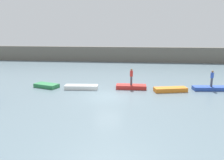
% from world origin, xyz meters
% --- Properties ---
extents(ground_plane, '(120.00, 120.00, 0.00)m').
position_xyz_m(ground_plane, '(0.00, 0.00, 0.00)').
color(ground_plane, slate).
extents(embankment_wall, '(80.00, 1.20, 2.95)m').
position_xyz_m(embankment_wall, '(0.00, 24.07, 1.47)').
color(embankment_wall, '#666056').
rests_on(embankment_wall, ground_plane).
extents(rowboat_green, '(2.91, 2.02, 0.41)m').
position_xyz_m(rowboat_green, '(-7.16, 2.68, 0.20)').
color(rowboat_green, '#2D7F47').
rests_on(rowboat_green, ground_plane).
extents(rowboat_white, '(3.56, 1.29, 0.44)m').
position_xyz_m(rowboat_white, '(-3.15, 2.36, 0.22)').
color(rowboat_white, white).
rests_on(rowboat_white, ground_plane).
extents(rowboat_red, '(3.21, 1.25, 0.42)m').
position_xyz_m(rowboat_red, '(2.12, 3.12, 0.21)').
color(rowboat_red, red).
rests_on(rowboat_red, ground_plane).
extents(rowboat_orange, '(3.48, 1.80, 0.43)m').
position_xyz_m(rowboat_orange, '(6.14, 2.42, 0.21)').
color(rowboat_orange, orange).
rests_on(rowboat_orange, ground_plane).
extents(rowboat_blue, '(3.79, 1.41, 0.39)m').
position_xyz_m(rowboat_blue, '(10.45, 3.46, 0.20)').
color(rowboat_blue, '#2B4CAD').
rests_on(rowboat_blue, ground_plane).
extents(person_blue_shirt, '(0.32, 0.32, 1.71)m').
position_xyz_m(person_blue_shirt, '(10.45, 3.46, 1.35)').
color(person_blue_shirt, '#4C4C56').
rests_on(person_blue_shirt, rowboat_blue).
extents(person_red_shirt, '(0.32, 0.32, 1.77)m').
position_xyz_m(person_red_shirt, '(2.12, 3.12, 1.42)').
color(person_red_shirt, '#4C4C56').
rests_on(person_red_shirt, rowboat_red).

